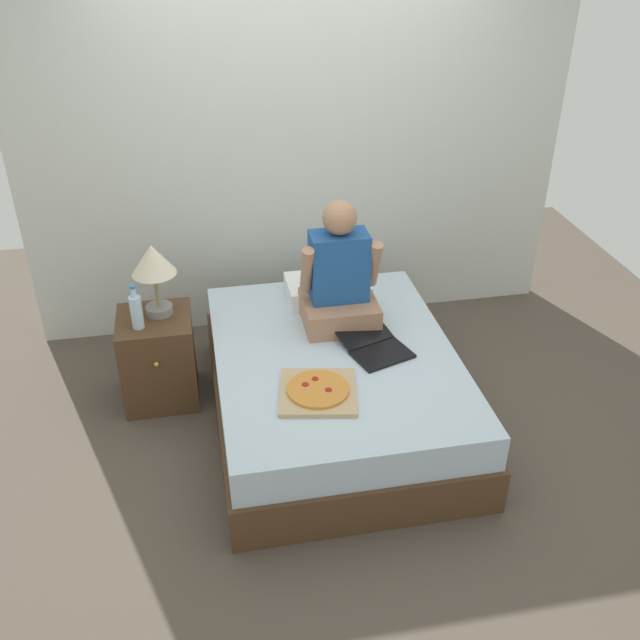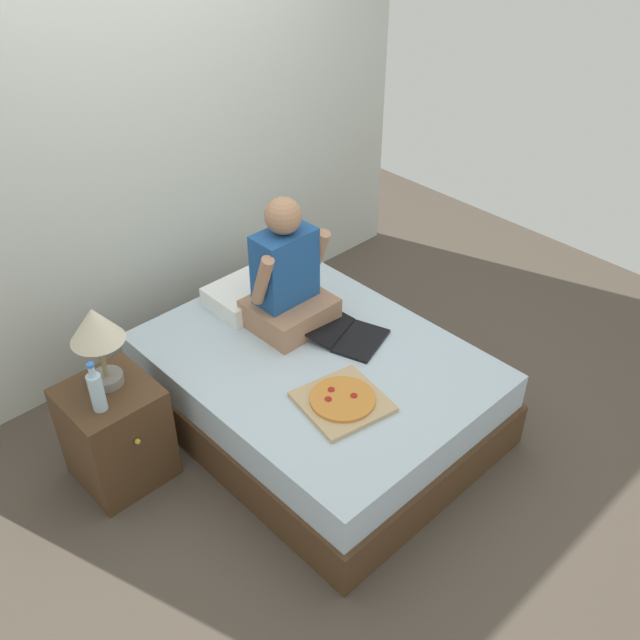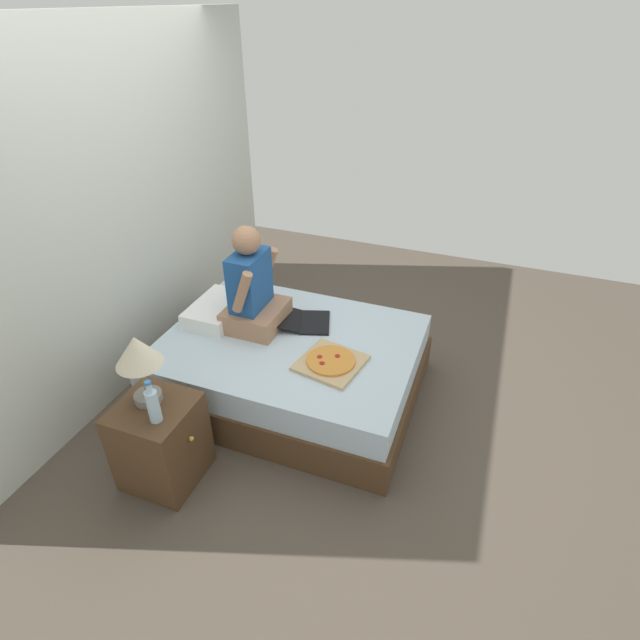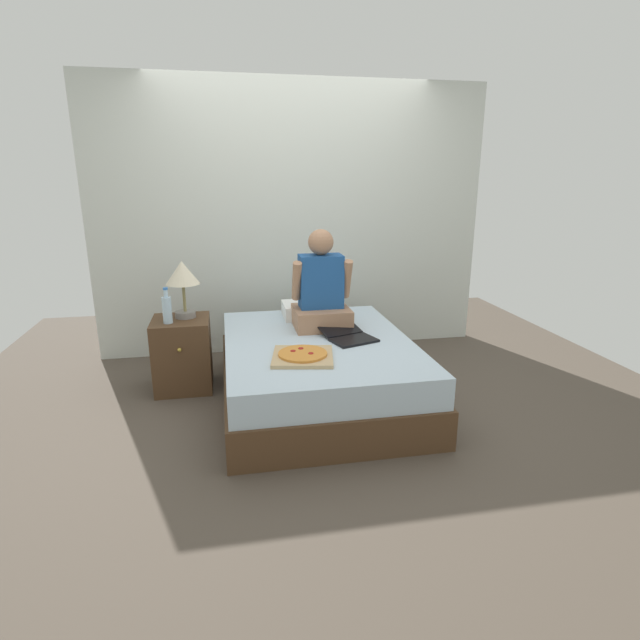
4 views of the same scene
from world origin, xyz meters
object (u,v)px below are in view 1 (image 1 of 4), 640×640
Objects in this scene: lamp_on_left_nightstand at (153,265)px; water_bottle at (136,311)px; nightstand_left at (159,358)px; laptop at (376,347)px; bed at (335,386)px; person_seated at (339,280)px; pizza_box at (318,391)px.

water_bottle is at bearing -130.60° from lamp_on_left_nightstand.
nightstand_left is 1.17× the size of laptop.
bed is 0.35m from laptop.
bed is 2.36× the size of person_seated.
nightstand_left is at bearing -128.63° from lamp_on_left_nightstand.
nightstand_left is 1.18m from pizza_box.
bed is 0.49m from pizza_box.
person_seated is 0.47m from laptop.
pizza_box is at bearing -42.94° from nightstand_left.
lamp_on_left_nightstand reaches higher than nightstand_left.
water_bottle is at bearing 165.13° from laptop.
laptop is (0.14, -0.35, -0.27)m from person_seated.
lamp_on_left_nightstand reaches higher than water_bottle.
laptop is (1.25, -0.44, 0.21)m from nightstand_left.
lamp_on_left_nightstand is 1.37m from laptop.
laptop is 0.53m from pizza_box.
nightstand_left is 1.28× the size of lamp_on_left_nightstand.
bed is at bearing 65.08° from pizza_box.
laptop is at bearing -22.16° from lamp_on_left_nightstand.
lamp_on_left_nightstand reaches higher than bed.
water_bottle is 1.19m from person_seated.
laptop is at bearing -14.87° from water_bottle.
bed is at bearing -22.34° from nightstand_left.
laptop is at bearing -6.03° from bed.
pizza_box is at bearing -46.08° from lamp_on_left_nightstand.
bed is 4.10× the size of lamp_on_left_nightstand.
water_bottle reaches higher than bed.
person_seated reaches higher than water_bottle.
lamp_on_left_nightstand is 1.09m from person_seated.
person_seated is 1.58× the size of laptop.
laptop is 1.06× the size of pizza_box.
person_seated is at bearing -4.59° from nightstand_left.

